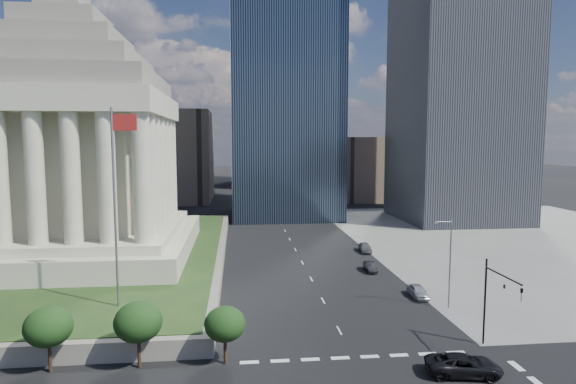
{
  "coord_description": "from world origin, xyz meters",
  "views": [
    {
      "loc": [
        -9.83,
        -24.9,
        18.47
      ],
      "look_at": [
        -5.02,
        20.58,
        13.72
      ],
      "focal_mm": 30.0,
      "sensor_mm": 36.0,
      "label": 1
    }
  ],
  "objects": [
    {
      "name": "ground",
      "position": [
        0.0,
        100.0,
        0.0
      ],
      "size": [
        500.0,
        500.0,
        0.0
      ],
      "primitive_type": "plane",
      "color": "black",
      "rests_on": "ground"
    },
    {
      "name": "sidewalk_ne",
      "position": [
        46.0,
        60.0,
        0.01
      ],
      "size": [
        68.0,
        90.0,
        0.03
      ],
      "primitive_type": "cube",
      "color": "slate",
      "rests_on": "ground"
    },
    {
      "name": "plaza_terrace",
      "position": [
        -45.0,
        50.0,
        0.9
      ],
      "size": [
        66.0,
        70.0,
        1.8
      ],
      "primitive_type": "cube",
      "color": "slate",
      "rests_on": "ground"
    },
    {
      "name": "plaza_lawn",
      "position": [
        -45.0,
        50.0,
        1.85
      ],
      "size": [
        64.0,
        68.0,
        0.1
      ],
      "primitive_type": "cube",
      "color": "#1E3917",
      "rests_on": "plaza_terrace"
    },
    {
      "name": "war_memorial",
      "position": [
        -34.0,
        48.0,
        21.4
      ],
      "size": [
        34.0,
        34.0,
        39.0
      ],
      "primitive_type": null,
      "color": "#ACA790",
      "rests_on": "plaza_lawn"
    },
    {
      "name": "flagpole",
      "position": [
        -21.83,
        24.0,
        13.11
      ],
      "size": [
        2.52,
        0.24,
        20.0
      ],
      "color": "slate",
      "rests_on": "plaza_lawn"
    },
    {
      "name": "midrise_glass",
      "position": [
        2.0,
        95.0,
        30.0
      ],
      "size": [
        26.0,
        26.0,
        60.0
      ],
      "primitive_type": "cube",
      "color": "black",
      "rests_on": "ground"
    },
    {
      "name": "highrise_ne",
      "position": [
        42.0,
        85.0,
        50.0
      ],
      "size": [
        26.0,
        28.0,
        100.0
      ],
      "primitive_type": "cube",
      "color": "black",
      "rests_on": "ground"
    },
    {
      "name": "building_filler_ne",
      "position": [
        32.0,
        130.0,
        10.0
      ],
      "size": [
        20.0,
        30.0,
        20.0
      ],
      "primitive_type": "cube",
      "color": "brown",
      "rests_on": "ground"
    },
    {
      "name": "building_filler_nw",
      "position": [
        -30.0,
        130.0,
        14.0
      ],
      "size": [
        24.0,
        30.0,
        28.0
      ],
      "primitive_type": "cube",
      "color": "brown",
      "rests_on": "ground"
    },
    {
      "name": "traffic_signal_ne",
      "position": [
        12.5,
        13.7,
        5.25
      ],
      "size": [
        0.3,
        5.74,
        8.0
      ],
      "color": "black",
      "rests_on": "ground"
    },
    {
      "name": "street_lamp_north",
      "position": [
        13.33,
        25.0,
        5.66
      ],
      "size": [
        2.13,
        0.22,
        10.0
      ],
      "color": "slate",
      "rests_on": "ground"
    },
    {
      "name": "pickup_truck",
      "position": [
        7.92,
        10.0,
        0.82
      ],
      "size": [
        3.64,
        6.29,
        1.65
      ],
      "primitive_type": "imported",
      "rotation": [
        0.0,
        0.0,
        1.41
      ],
      "color": "black",
      "rests_on": "ground"
    },
    {
      "name": "parked_sedan_near",
      "position": [
        11.5,
        29.03,
        0.74
      ],
      "size": [
        1.9,
        4.38,
        1.47
      ],
      "primitive_type": "imported",
      "rotation": [
        0.0,
        0.0,
        -0.04
      ],
      "color": "#96989E",
      "rests_on": "ground"
    },
    {
      "name": "parked_sedan_mid",
      "position": [
        9.0,
        40.98,
        0.66
      ],
      "size": [
        1.69,
        4.12,
        1.33
      ],
      "primitive_type": "imported",
      "rotation": [
        0.0,
        0.0,
        -0.07
      ],
      "color": "black",
      "rests_on": "ground"
    },
    {
      "name": "parked_sedan_far",
      "position": [
        11.5,
        53.02,
        0.79
      ],
      "size": [
        2.33,
        4.81,
        1.58
      ],
      "primitive_type": "imported",
      "rotation": [
        0.0,
        0.0,
        -0.1
      ],
      "color": "#575A5F",
      "rests_on": "ground"
    }
  ]
}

